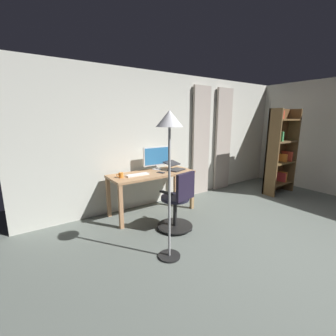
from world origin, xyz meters
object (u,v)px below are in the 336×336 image
at_px(floor_lamp, 169,139).
at_px(laptop, 175,167).
at_px(bookshelf, 280,152).
at_px(computer_mouse, 120,174).
at_px(computer_monitor, 157,157).
at_px(office_chair, 178,203).
at_px(cell_phone_by_monitor, 161,172).
at_px(desk, 152,178).
at_px(mug_tea, 121,175).
at_px(computer_keyboard, 137,175).

bearing_deg(floor_lamp, laptop, -128.20).
distance_m(laptop, bookshelf, 2.62).
height_order(laptop, floor_lamp, floor_lamp).
bearing_deg(computer_mouse, computer_monitor, -179.46).
xyz_separation_m(bookshelf, floor_lamp, (3.56, 0.71, 0.53)).
xyz_separation_m(office_chair, computer_monitor, (-0.24, -1.00, 0.56)).
relative_size(computer_mouse, cell_phone_by_monitor, 0.69).
relative_size(desk, bookshelf, 0.80).
distance_m(laptop, floor_lamp, 1.78).
height_order(computer_monitor, mug_tea, computer_monitor).
height_order(computer_monitor, computer_mouse, computer_monitor).
height_order(laptop, cell_phone_by_monitor, laptop).
height_order(cell_phone_by_monitor, floor_lamp, floor_lamp).
bearing_deg(computer_keyboard, laptop, 178.89).
bearing_deg(laptop, computer_keyboard, -19.34).
relative_size(computer_mouse, mug_tea, 0.84).
xyz_separation_m(computer_monitor, bookshelf, (-2.80, 0.82, -0.04)).
distance_m(computer_keyboard, computer_mouse, 0.32).
bearing_deg(laptop, desk, -23.38).
height_order(office_chair, computer_monitor, computer_monitor).
height_order(desk, floor_lamp, floor_lamp).
distance_m(computer_monitor, cell_phone_by_monitor, 0.38).
bearing_deg(computer_keyboard, desk, -174.68).
height_order(computer_keyboard, laptop, laptop).
bearing_deg(cell_phone_by_monitor, computer_keyboard, -29.72).
relative_size(laptop, bookshelf, 0.21).
bearing_deg(computer_monitor, computer_mouse, 0.54).
xyz_separation_m(computer_monitor, computer_keyboard, (0.52, 0.22, -0.23)).
distance_m(computer_mouse, bookshelf, 3.65).
bearing_deg(computer_monitor, computer_keyboard, 23.01).
relative_size(office_chair, floor_lamp, 0.52).
distance_m(computer_mouse, cell_phone_by_monitor, 0.72).
distance_m(office_chair, computer_mouse, 1.17).
bearing_deg(mug_tea, office_chair, 126.25).
bearing_deg(office_chair, computer_monitor, 63.82).
distance_m(bookshelf, floor_lamp, 3.67).
bearing_deg(computer_mouse, desk, 160.51).
distance_m(desk, mug_tea, 0.61).
relative_size(desk, mug_tea, 12.92).
relative_size(laptop, mug_tea, 3.41).
bearing_deg(computer_keyboard, office_chair, 110.10).
height_order(office_chair, cell_phone_by_monitor, office_chair).
bearing_deg(desk, computer_mouse, -19.49).
xyz_separation_m(desk, computer_keyboard, (0.30, 0.03, 0.11)).
bearing_deg(computer_mouse, bookshelf, 167.13).
bearing_deg(desk, floor_lamp, 67.95).
bearing_deg(laptop, computer_mouse, -31.14).
bearing_deg(mug_tea, computer_mouse, -107.98).
bearing_deg(floor_lamp, computer_keyboard, -100.44).
distance_m(office_chair, computer_keyboard, 0.89).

